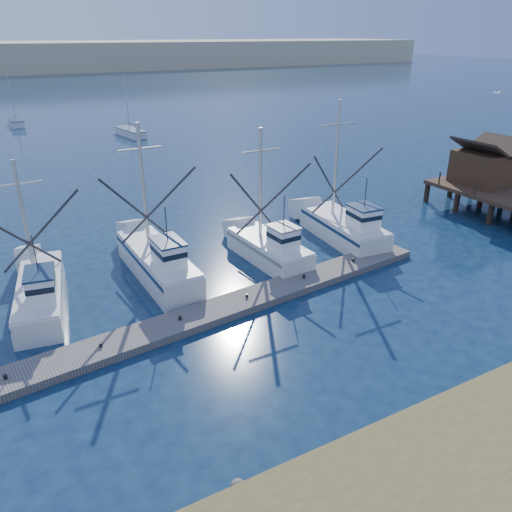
{
  "coord_description": "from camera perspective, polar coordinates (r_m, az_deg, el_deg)",
  "views": [
    {
      "loc": [
        -14.25,
        -14.26,
        13.43
      ],
      "look_at": [
        -2.06,
        8.0,
        2.01
      ],
      "focal_mm": 35.0,
      "sensor_mm": 36.0,
      "label": 1
    }
  ],
  "objects": [
    {
      "name": "ground",
      "position": [
        24.23,
        13.7,
        -10.24
      ],
      "size": [
        500.0,
        500.0,
        0.0
      ],
      "primitive_type": "plane",
      "color": "#0D1C39",
      "rests_on": "ground"
    },
    {
      "name": "dune_ridge",
      "position": [
        224.88,
        -26.73,
        19.71
      ],
      "size": [
        360.0,
        60.0,
        10.0
      ],
      "primitive_type": "cube",
      "color": "tan",
      "rests_on": "ground"
    },
    {
      "name": "floating_dock",
      "position": [
        25.67,
        -6.64,
        -6.97
      ],
      "size": [
        30.41,
        5.4,
        0.41
      ],
      "primitive_type": "cube",
      "rotation": [
        0.0,
        0.0,
        0.11
      ],
      "color": "#66605B",
      "rests_on": "ground"
    },
    {
      "name": "sailboat_far",
      "position": [
        89.31,
        -25.71,
        13.6
      ],
      "size": [
        1.87,
        6.04,
        8.1
      ],
      "rotation": [
        0.0,
        0.0,
        0.0
      ],
      "color": "silver",
      "rests_on": "ground"
    },
    {
      "name": "sailboat_near",
      "position": [
        74.69,
        -14.16,
        13.54
      ],
      "size": [
        2.95,
        6.8,
        8.1
      ],
      "rotation": [
        0.0,
        0.0,
        0.16
      ],
      "color": "silver",
      "rests_on": "ground"
    },
    {
      "name": "flying_gull",
      "position": [
        37.37,
        25.65,
        16.44
      ],
      "size": [
        1.0,
        0.18,
        0.18
      ],
      "color": "white",
      "rests_on": "ground"
    },
    {
      "name": "trawler_fleet",
      "position": [
        29.67,
        -9.15,
        -0.98
      ],
      "size": [
        29.69,
        8.81,
        9.42
      ],
      "color": "silver",
      "rests_on": "ground"
    }
  ]
}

